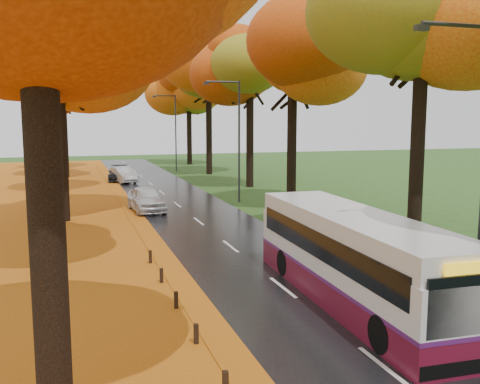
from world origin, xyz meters
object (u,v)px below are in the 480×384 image
streetlamp_near (478,149)px  streetlamp_far (173,127)px  car_white (146,199)px  car_dark (119,173)px  bus (354,256)px  streetlamp_mid (235,131)px  car_silver (123,175)px

streetlamp_near → streetlamp_far: (0.00, 44.00, 0.00)m
streetlamp_near → car_white: (-6.18, 20.12, -3.93)m
car_white → car_dark: 16.93m
bus → car_white: size_ratio=2.37×
bus → car_dark: bearing=98.3°
streetlamp_far → car_white: (-6.18, -23.88, -3.93)m
streetlamp_near → streetlamp_mid: same height
streetlamp_near → car_dark: streetlamp_near is taller
car_dark → streetlamp_near: bearing=-73.5°
car_white → car_silver: car_white is taller
streetlamp_far → car_silver: (-6.07, -8.51, -4.00)m
streetlamp_near → streetlamp_far: size_ratio=1.00×
car_white → streetlamp_mid: bearing=12.5°
streetlamp_mid → car_dark: bearing=112.7°
bus → car_silver: bus is taller
bus → streetlamp_near: bearing=-38.7°
bus → car_dark: bus is taller
streetlamp_near → streetlamp_mid: size_ratio=1.00×
car_silver → car_dark: car_silver is taller
streetlamp_far → streetlamp_near: bearing=-90.0°
streetlamp_mid → car_dark: size_ratio=1.81×
bus → car_white: bus is taller
bus → car_dark: (-3.85, 34.95, -0.77)m
car_silver → streetlamp_near: bearing=-93.8°
car_white → car_dark: bearing=85.9°
streetlamp_mid → streetlamp_far: (0.00, 22.00, 0.00)m
bus → streetlamp_mid: bearing=85.0°
bus → car_white: (-3.74, 18.02, -0.67)m
bus → car_dark: 35.17m
streetlamp_mid → car_silver: streetlamp_mid is taller
car_white → car_silver: 15.37m
car_white → car_silver: size_ratio=1.06×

